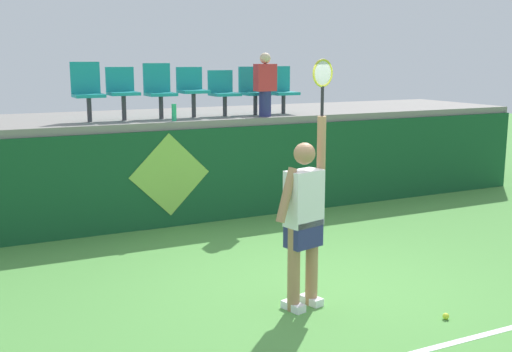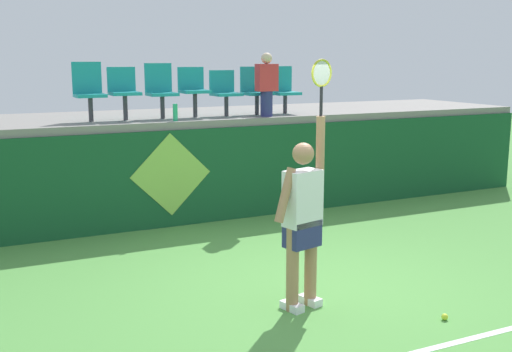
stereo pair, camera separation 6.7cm
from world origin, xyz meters
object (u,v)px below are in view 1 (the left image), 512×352
Objects in this scene: tennis_player at (304,216)px; stadium_chair_2 at (159,88)px; stadium_chair_5 at (253,89)px; water_bottle at (174,112)px; stadium_chair_1 at (122,90)px; stadium_chair_3 at (192,88)px; tennis_ball at (446,316)px; stadium_chair_0 at (87,89)px; stadium_chair_6 at (281,88)px; spectator_0 at (265,84)px; stadium_chair_4 at (223,90)px.

tennis_player is 2.93× the size of stadium_chair_2.
water_bottle is at bearing -162.19° from stadium_chair_5.
stadium_chair_3 is at bearing -0.08° from stadium_chair_1.
stadium_chair_3 is at bearing -1.14° from stadium_chair_2.
tennis_ball is at bearing -39.02° from tennis_player.
stadium_chair_0 is 1.03× the size of stadium_chair_2.
water_bottle is 0.32× the size of stadium_chair_6.
stadium_chair_1 is 1.01× the size of stadium_chair_6.
spectator_0 is (0.41, 4.80, 2.11)m from tennis_ball.
stadium_chair_4 reaches higher than water_bottle.
stadium_chair_2 is (-0.07, 0.52, 0.34)m from water_bottle.
tennis_player reaches higher than stadium_chair_0.
stadium_chair_3 is at bearing 97.61° from tennis_ball.
stadium_chair_6 is at bearing 79.64° from tennis_ball.
stadium_chair_0 reaches higher than stadium_chair_5.
water_bottle is 0.90m from stadium_chair_1.
stadium_chair_1 is at bearing -1.19° from stadium_chair_0.
stadium_chair_2 is (-1.25, 5.25, 2.05)m from tennis_ball.
water_bottle is 1.35m from stadium_chair_0.
spectator_0 is (1.60, 0.07, 0.40)m from water_bottle.
stadium_chair_6 is at bearing 39.21° from spectator_0.
stadium_chair_1 is 0.60m from stadium_chair_2.
stadium_chair_1 reaches higher than stadium_chair_5.
water_bottle is 0.30× the size of stadium_chair_2.
stadium_chair_0 is 1.12m from stadium_chair_2.
stadium_chair_0 is 0.53m from stadium_chair_1.
tennis_ball is at bearing -76.58° from stadium_chair_2.
stadium_chair_3 is (0.42, 4.33, 1.10)m from tennis_player.
spectator_0 reaches higher than tennis_ball.
stadium_chair_0 is at bearing 179.92° from stadium_chair_2.
stadium_chair_0 reaches higher than water_bottle.
tennis_player is at bearing -102.59° from stadium_chair_4.
stadium_chair_4 is 0.93× the size of stadium_chair_6.
stadium_chair_0 is 1.11× the size of stadium_chair_3.
stadium_chair_6 is at bearing 13.52° from water_bottle.
spectator_0 is at bearing 85.07° from tennis_ball.
stadium_chair_2 is 0.84× the size of spectator_0.
tennis_player is 4.34m from spectator_0.
water_bottle is at bearing -177.46° from spectator_0.
stadium_chair_1 is (-0.66, 0.51, 0.34)m from water_bottle.
stadium_chair_2 is at bearing 178.86° from stadium_chair_3.
water_bottle is at bearing -166.48° from stadium_chair_6.
water_bottle is 0.29× the size of stadium_chair_0.
spectator_0 is (1.67, -0.45, 0.06)m from stadium_chair_2.
stadium_chair_3 is (1.15, -0.00, -0.00)m from stadium_chair_1.
tennis_ball is 0.08× the size of stadium_chair_3.
tennis_ball is 5.92m from stadium_chair_1.
stadium_chair_1 reaches higher than stadium_chair_6.
stadium_chair_3 is (-0.70, 5.24, 2.04)m from tennis_ball.
stadium_chair_1 is 2.26m from stadium_chair_5.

